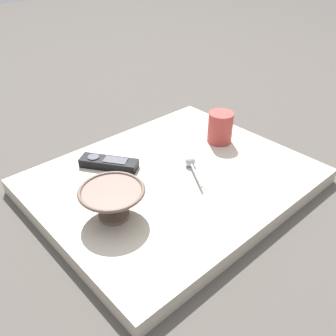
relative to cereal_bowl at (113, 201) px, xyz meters
name	(u,v)px	position (x,y,z in m)	size (l,w,h in m)	color
ground_plane	(173,187)	(-0.03, 0.21, -0.08)	(6.00, 6.00, 0.00)	#47423D
table	(173,181)	(-0.03, 0.21, -0.06)	(0.55, 0.68, 0.04)	#B7AD99
cereal_bowl	(113,201)	(0.00, 0.00, 0.00)	(0.15, 0.15, 0.07)	brown
coffee_mug	(220,127)	(-0.07, 0.43, 0.00)	(0.07, 0.07, 0.09)	#A53833
teaspoon	(191,163)	(-0.02, 0.26, -0.03)	(0.12, 0.08, 0.03)	#A3A5B2
tv_remote_near	(109,163)	(-0.17, 0.10, -0.03)	(0.15, 0.12, 0.03)	black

